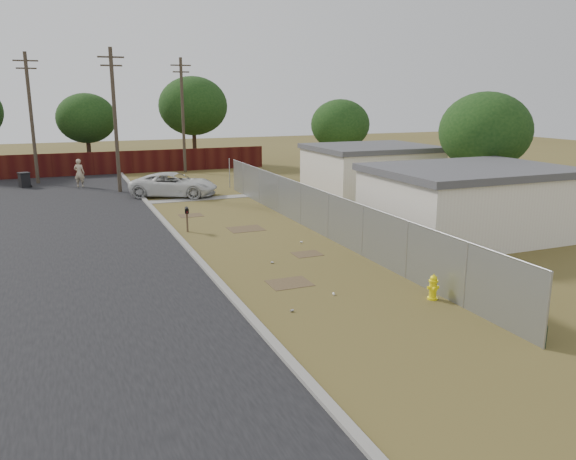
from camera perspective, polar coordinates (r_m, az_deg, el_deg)
name	(u,v)px	position (r m, az deg, el deg)	size (l,w,h in m)	color
ground	(261,245)	(23.53, -2.72, -1.53)	(120.00, 120.00, 0.00)	brown
street	(81,220)	(30.10, -20.28, 1.00)	(15.10, 60.00, 0.12)	black
chainlink_fence	(318,216)	(25.43, 3.11, 1.46)	(0.10, 27.06, 2.02)	#97999F
privacy_fence	(80,164)	(46.73, -20.38, 6.28)	(30.00, 0.12, 1.80)	#3F130D
utility_poles	(113,116)	(42.29, -17.34, 11.01)	(12.60, 8.24, 9.00)	#433A2D
houses	(414,184)	(30.37, 12.71, 4.59)	(9.30, 17.24, 3.10)	silver
horizon_trees	(169,115)	(45.78, -11.96, 11.38)	(33.32, 31.94, 7.78)	#382519
fire_hydrant	(433,288)	(17.81, 14.53, -5.68)	(0.39, 0.39, 0.81)	yellow
mailbox	(187,212)	(25.98, -10.24, 1.76)	(0.24, 0.50, 1.15)	brown
pickup_truck	(174,185)	(35.51, -11.50, 4.55)	(2.43, 5.28, 1.47)	silver
pedestrian	(79,173)	(40.85, -20.44, 5.44)	(0.71, 0.46, 1.94)	tan
trash_bin	(24,180)	(42.15, -25.21, 4.63)	(0.89, 0.87, 1.04)	black
scattered_litter	(299,273)	(19.69, 1.11, -4.41)	(3.51, 7.15, 0.07)	white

